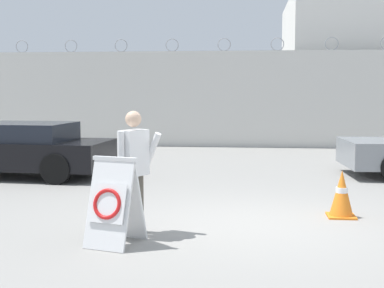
{
  "coord_description": "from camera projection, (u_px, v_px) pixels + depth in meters",
  "views": [
    {
      "loc": [
        -0.05,
        -7.91,
        2.01
      ],
      "look_at": [
        -0.96,
        0.73,
        1.13
      ],
      "focal_mm": 50.0,
      "sensor_mm": 36.0,
      "label": 1
    }
  ],
  "objects": [
    {
      "name": "barricade_sign",
      "position": [
        114.0,
        201.0,
        6.92
      ],
      "size": [
        0.75,
        0.83,
        1.16
      ],
      "rotation": [
        0.0,
        0.0,
        -0.26
      ],
      "color": "white",
      "rests_on": "ground_plane"
    },
    {
      "name": "perimeter_wall",
      "position": [
        250.0,
        99.0,
        18.88
      ],
      "size": [
        36.0,
        0.3,
        3.84
      ],
      "color": "silver",
      "rests_on": "ground_plane"
    },
    {
      "name": "parked_car_front_coupe",
      "position": [
        19.0,
        149.0,
        12.43
      ],
      "size": [
        4.36,
        2.11,
        1.26
      ],
      "rotation": [
        0.0,
        0.0,
        3.08
      ],
      "color": "black",
      "rests_on": "ground_plane"
    },
    {
      "name": "building_block",
      "position": [
        375.0,
        69.0,
        23.16
      ],
      "size": [
        7.59,
        7.9,
        5.88
      ],
      "color": "silver",
      "rests_on": "ground_plane"
    },
    {
      "name": "traffic_cone_near",
      "position": [
        342.0,
        194.0,
        8.47
      ],
      "size": [
        0.44,
        0.44,
        0.75
      ],
      "color": "orange",
      "rests_on": "ground_plane"
    },
    {
      "name": "ground_plane",
      "position": [
        251.0,
        224.0,
        8.02
      ],
      "size": [
        90.0,
        90.0,
        0.0
      ],
      "primitive_type": "plane",
      "color": "gray"
    },
    {
      "name": "security_guard",
      "position": [
        134.0,
        166.0,
        7.42
      ],
      "size": [
        0.58,
        0.59,
        1.73
      ],
      "rotation": [
        0.0,
        0.0,
        1.09
      ],
      "color": "#514C42",
      "rests_on": "ground_plane"
    }
  ]
}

